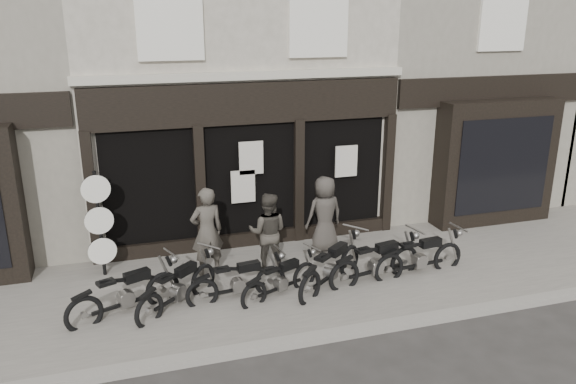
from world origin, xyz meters
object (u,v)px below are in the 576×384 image
object	(u,v)px
motorcycle_3	(281,283)
motorcycle_5	(376,266)
motorcycle_6	(420,260)
man_right	(324,214)
motorcycle_0	(126,297)
motorcycle_1	(178,291)
advert_sign_post	(100,229)
motorcycle_4	(331,270)
man_centre	(268,232)
man_left	(207,231)
motorcycle_2	(238,284)

from	to	relation	value
motorcycle_3	motorcycle_5	xyz separation A→B (m)	(2.04, 0.05, 0.06)
motorcycle_6	man_right	xyz separation A→B (m)	(-1.51, 1.68, 0.59)
motorcycle_0	motorcycle_3	bearing A→B (deg)	-24.60
motorcycle_1	man_right	distance (m)	3.87
motorcycle_0	motorcycle_6	distance (m)	5.93
motorcycle_6	man_right	world-z (taller)	man_right
motorcycle_0	advert_sign_post	bearing A→B (deg)	81.43
motorcycle_3	man_right	size ratio (longest dim) A/B	1.00
motorcycle_5	motorcycle_4	bearing A→B (deg)	165.89
motorcycle_0	advert_sign_post	distance (m)	1.91
man_right	advert_sign_post	bearing A→B (deg)	-8.99
advert_sign_post	motorcycle_4	bearing A→B (deg)	-30.51
motorcycle_5	man_centre	world-z (taller)	man_centre
man_centre	man_left	bearing A→B (deg)	12.74
man_left	motorcycle_6	bearing A→B (deg)	154.60
motorcycle_2	motorcycle_5	world-z (taller)	motorcycle_5
motorcycle_5	motorcycle_1	bearing A→B (deg)	167.31
motorcycle_2	man_centre	xyz separation A→B (m)	(0.86, 1.00, 0.59)
motorcycle_2	motorcycle_6	distance (m)	3.86
motorcycle_4	motorcycle_6	distance (m)	1.97
motorcycle_6	motorcycle_0	bearing A→B (deg)	173.38
advert_sign_post	motorcycle_0	bearing A→B (deg)	-85.27
motorcycle_3	man_centre	world-z (taller)	man_centre
advert_sign_post	motorcycle_1	bearing A→B (deg)	-60.30
motorcycle_5	motorcycle_3	bearing A→B (deg)	170.24
advert_sign_post	motorcycle_6	bearing A→B (deg)	-24.40
motorcycle_6	man_right	bearing A→B (deg)	126.25
motorcycle_5	motorcycle_6	distance (m)	1.01
man_right	motorcycle_5	bearing A→B (deg)	99.24
motorcycle_1	motorcycle_2	distance (m)	1.13
motorcycle_1	man_right	world-z (taller)	man_right
man_left	advert_sign_post	world-z (taller)	advert_sign_post
motorcycle_6	man_right	distance (m)	2.34
motorcycle_2	advert_sign_post	xyz separation A→B (m)	(-2.47, 1.74, 0.77)
man_left	motorcycle_2	bearing A→B (deg)	99.00
advert_sign_post	motorcycle_3	bearing A→B (deg)	-38.04
man_right	motorcycle_3	bearing A→B (deg)	41.10
man_left	man_right	world-z (taller)	man_left
motorcycle_1	man_right	size ratio (longest dim) A/B	0.98
motorcycle_5	motorcycle_6	xyz separation A→B (m)	(1.01, 0.01, -0.01)
motorcycle_5	man_right	world-z (taller)	man_right
motorcycle_5	man_right	bearing A→B (deg)	95.65
man_centre	motorcycle_5	bearing A→B (deg)	172.73
motorcycle_0	motorcycle_4	distance (m)	3.96
man_left	man_right	size ratio (longest dim) A/B	1.07
man_right	man_left	bearing A→B (deg)	1.33
motorcycle_6	man_left	size ratio (longest dim) A/B	1.14
motorcycle_0	motorcycle_2	world-z (taller)	motorcycle_0
motorcycle_4	man_right	distance (m)	1.80
motorcycle_1	motorcycle_2	xyz separation A→B (m)	(1.13, -0.03, -0.02)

